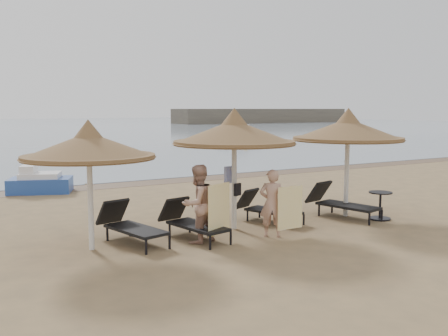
{
  "coord_description": "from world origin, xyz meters",
  "views": [
    {
      "loc": [
        -6.74,
        -9.74,
        3.02
      ],
      "look_at": [
        -0.4,
        1.2,
        1.52
      ],
      "focal_mm": 40.0,
      "sensor_mm": 36.0,
      "label": 1
    }
  ],
  "objects_px": {
    "lounger_far_left": "(129,224)",
    "side_table": "(380,206)",
    "palapa_center": "(234,133)",
    "person_right": "(272,198)",
    "palapa_left": "(89,146)",
    "pedal_boat": "(40,182)",
    "palapa_right": "(348,130)",
    "lounger_far_right": "(339,202)",
    "lounger_near_right": "(266,208)",
    "person_left": "(198,198)",
    "lounger_near_left": "(190,221)"
  },
  "relations": [
    {
      "from": "lounger_far_left",
      "to": "side_table",
      "type": "bearing_deg",
      "value": -23.94
    },
    {
      "from": "palapa_center",
      "to": "lounger_far_left",
      "type": "xyz_separation_m",
      "value": [
        -2.71,
        0.15,
        -2.02
      ]
    },
    {
      "from": "lounger_far_left",
      "to": "person_right",
      "type": "relative_size",
      "value": 1.14
    },
    {
      "from": "palapa_left",
      "to": "pedal_boat",
      "type": "bearing_deg",
      "value": 87.36
    },
    {
      "from": "palapa_right",
      "to": "pedal_boat",
      "type": "xyz_separation_m",
      "value": [
        -6.77,
        8.52,
        -2.06
      ]
    },
    {
      "from": "lounger_far_right",
      "to": "pedal_boat",
      "type": "bearing_deg",
      "value": 114.42
    },
    {
      "from": "lounger_far_left",
      "to": "person_right",
      "type": "bearing_deg",
      "value": -35.85
    },
    {
      "from": "lounger_far_left",
      "to": "lounger_far_right",
      "type": "bearing_deg",
      "value": -17.58
    },
    {
      "from": "palapa_right",
      "to": "side_table",
      "type": "height_order",
      "value": "palapa_right"
    },
    {
      "from": "palapa_center",
      "to": "pedal_boat",
      "type": "height_order",
      "value": "palapa_center"
    },
    {
      "from": "lounger_near_right",
      "to": "side_table",
      "type": "bearing_deg",
      "value": -46.2
    },
    {
      "from": "lounger_near_right",
      "to": "person_left",
      "type": "bearing_deg",
      "value": -179.82
    },
    {
      "from": "lounger_far_left",
      "to": "lounger_far_right",
      "type": "xyz_separation_m",
      "value": [
        6.01,
        -0.39,
        0.02
      ]
    },
    {
      "from": "palapa_right",
      "to": "lounger_far_left",
      "type": "bearing_deg",
      "value": 176.24
    },
    {
      "from": "palapa_center",
      "to": "person_left",
      "type": "relative_size",
      "value": 1.49
    },
    {
      "from": "lounger_near_left",
      "to": "lounger_near_right",
      "type": "xyz_separation_m",
      "value": [
        2.52,
        0.53,
        -0.02
      ]
    },
    {
      "from": "palapa_left",
      "to": "lounger_far_left",
      "type": "bearing_deg",
      "value": 11.48
    },
    {
      "from": "lounger_far_left",
      "to": "lounger_near_left",
      "type": "bearing_deg",
      "value": -29.05
    },
    {
      "from": "palapa_left",
      "to": "person_right",
      "type": "distance_m",
      "value": 4.33
    },
    {
      "from": "person_left",
      "to": "person_right",
      "type": "bearing_deg",
      "value": 149.96
    },
    {
      "from": "person_left",
      "to": "person_right",
      "type": "distance_m",
      "value": 1.79
    },
    {
      "from": "person_right",
      "to": "lounger_far_right",
      "type": "bearing_deg",
      "value": -128.72
    },
    {
      "from": "lounger_far_left",
      "to": "person_right",
      "type": "xyz_separation_m",
      "value": [
        3.08,
        -1.25,
        0.53
      ]
    },
    {
      "from": "lounger_far_left",
      "to": "person_left",
      "type": "height_order",
      "value": "person_left"
    },
    {
      "from": "lounger_far_right",
      "to": "person_left",
      "type": "xyz_separation_m",
      "value": [
        -4.66,
        -0.42,
        0.61
      ]
    },
    {
      "from": "lounger_near_right",
      "to": "side_table",
      "type": "relative_size",
      "value": 2.59
    },
    {
      "from": "palapa_left",
      "to": "lounger_near_right",
      "type": "xyz_separation_m",
      "value": [
        4.79,
        0.34,
        -1.85
      ]
    },
    {
      "from": "lounger_near_left",
      "to": "lounger_far_right",
      "type": "bearing_deg",
      "value": -11.55
    },
    {
      "from": "lounger_far_left",
      "to": "lounger_near_left",
      "type": "xyz_separation_m",
      "value": [
        1.37,
        -0.37,
        -0.01
      ]
    },
    {
      "from": "palapa_left",
      "to": "palapa_center",
      "type": "relative_size",
      "value": 0.92
    },
    {
      "from": "palapa_right",
      "to": "side_table",
      "type": "xyz_separation_m",
      "value": [
        0.51,
        -0.79,
        -2.07
      ]
    },
    {
      "from": "lounger_far_right",
      "to": "lounger_near_right",
      "type": "bearing_deg",
      "value": 152.27
    },
    {
      "from": "lounger_far_left",
      "to": "lounger_near_right",
      "type": "xyz_separation_m",
      "value": [
        3.89,
        0.16,
        -0.03
      ]
    },
    {
      "from": "palapa_right",
      "to": "lounger_near_left",
      "type": "bearing_deg",
      "value": 179.56
    },
    {
      "from": "palapa_center",
      "to": "lounger_far_right",
      "type": "xyz_separation_m",
      "value": [
        3.3,
        -0.24,
        -2.0
      ]
    },
    {
      "from": "palapa_right",
      "to": "person_left",
      "type": "xyz_separation_m",
      "value": [
        -4.9,
        -0.4,
        -1.4
      ]
    },
    {
      "from": "person_right",
      "to": "person_left",
      "type": "bearing_deg",
      "value": 21.0
    },
    {
      "from": "lounger_near_left",
      "to": "person_right",
      "type": "relative_size",
      "value": 1.11
    },
    {
      "from": "lounger_far_right",
      "to": "palapa_left",
      "type": "bearing_deg",
      "value": 165.14
    },
    {
      "from": "palapa_right",
      "to": "lounger_near_right",
      "type": "xyz_separation_m",
      "value": [
        -2.36,
        0.57,
        -2.05
      ]
    },
    {
      "from": "person_right",
      "to": "palapa_center",
      "type": "bearing_deg",
      "value": -36.15
    },
    {
      "from": "palapa_right",
      "to": "palapa_center",
      "type": "bearing_deg",
      "value": 175.73
    },
    {
      "from": "side_table",
      "to": "palapa_right",
      "type": "bearing_deg",
      "value": 122.91
    },
    {
      "from": "palapa_center",
      "to": "lounger_far_right",
      "type": "relative_size",
      "value": 1.39
    },
    {
      "from": "palapa_right",
      "to": "lounger_far_right",
      "type": "relative_size",
      "value": 1.39
    },
    {
      "from": "lounger_near_left",
      "to": "person_right",
      "type": "xyz_separation_m",
      "value": [
        1.71,
        -0.87,
        0.54
      ]
    },
    {
      "from": "lounger_near_right",
      "to": "lounger_far_left",
      "type": "bearing_deg",
      "value": 161.58
    },
    {
      "from": "person_left",
      "to": "pedal_boat",
      "type": "height_order",
      "value": "person_left"
    },
    {
      "from": "side_table",
      "to": "person_right",
      "type": "bearing_deg",
      "value": -179.31
    },
    {
      "from": "palapa_left",
      "to": "person_left",
      "type": "relative_size",
      "value": 1.37
    }
  ]
}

